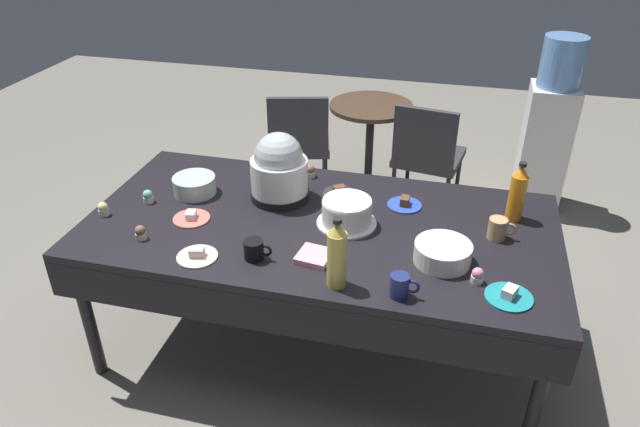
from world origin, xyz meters
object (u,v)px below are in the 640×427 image
(dessert_plate_charcoal, at_px, (339,192))
(coffee_mug_tan, at_px, (498,229))
(ceramic_snack_bowl, at_px, (443,253))
(cupcake_cocoa, at_px, (310,171))
(cupcake_vanilla, at_px, (477,276))
(soda_bottle_orange_juice, at_px, (517,193))
(slow_cooker, at_px, (279,169))
(dessert_plate_cobalt, at_px, (405,204))
(dessert_plate_teal, at_px, (509,296))
(coffee_mug_navy, at_px, (400,286))
(frosted_layer_cake, at_px, (347,213))
(coffee_mug_black, at_px, (254,250))
(dessert_plate_coral, at_px, (191,218))
(potluck_table, at_px, (320,234))
(cupcake_berry, at_px, (148,197))
(cupcake_mint, at_px, (103,209))
(cupcake_lemon, at_px, (140,233))
(round_cafe_table, at_px, (370,133))
(maroon_chair_left, at_px, (299,139))
(glass_salad_bowl, at_px, (194,185))
(water_cooler, at_px, (548,129))
(dessert_plate_cream, at_px, (197,255))
(maroon_chair_right, at_px, (427,153))

(dessert_plate_charcoal, height_order, coffee_mug_tan, coffee_mug_tan)
(ceramic_snack_bowl, height_order, cupcake_cocoa, ceramic_snack_bowl)
(cupcake_vanilla, distance_m, soda_bottle_orange_juice, 0.58)
(slow_cooker, distance_m, dessert_plate_cobalt, 0.64)
(dessert_plate_teal, distance_m, coffee_mug_navy, 0.43)
(frosted_layer_cake, distance_m, coffee_mug_black, 0.49)
(dessert_plate_coral, distance_m, dessert_plate_charcoal, 0.75)
(potluck_table, height_order, dessert_plate_coral, dessert_plate_coral)
(cupcake_berry, height_order, cupcake_mint, same)
(cupcake_lemon, bearing_deg, soda_bottle_orange_juice, 20.14)
(round_cafe_table, bearing_deg, maroon_chair_left, -155.15)
(dessert_plate_coral, xyz_separation_m, dessert_plate_cobalt, (0.96, 0.38, 0.00))
(dessert_plate_coral, bearing_deg, glass_salad_bowl, 110.62)
(dessert_plate_charcoal, distance_m, cupcake_berry, 0.96)
(cupcake_mint, bearing_deg, dessert_plate_coral, 8.72)
(dessert_plate_cobalt, xyz_separation_m, round_cafe_table, (-0.42, 1.44, -0.26))
(round_cafe_table, xyz_separation_m, water_cooler, (1.24, 0.16, 0.09))
(dessert_plate_cream, xyz_separation_m, dessert_plate_teal, (1.29, 0.04, 0.00))
(ceramic_snack_bowl, distance_m, dessert_plate_coral, 1.18)
(glass_salad_bowl, xyz_separation_m, dessert_plate_cobalt, (1.06, 0.13, -0.03))
(dessert_plate_cobalt, relative_size, cupcake_cocoa, 2.52)
(dessert_plate_cobalt, height_order, cupcake_mint, cupcake_mint)
(glass_salad_bowl, height_order, ceramic_snack_bowl, glass_salad_bowl)
(round_cafe_table, relative_size, water_cooler, 0.58)
(frosted_layer_cake, relative_size, dessert_plate_cobalt, 1.65)
(soda_bottle_orange_juice, xyz_separation_m, maroon_chair_right, (-0.49, 1.21, -0.39))
(dessert_plate_coral, height_order, maroon_chair_right, maroon_chair_right)
(potluck_table, bearing_deg, cupcake_lemon, -156.13)
(dessert_plate_teal, relative_size, coffee_mug_navy, 1.58)
(cupcake_lemon, bearing_deg, cupcake_mint, 152.33)
(ceramic_snack_bowl, relative_size, cupcake_berry, 3.59)
(maroon_chair_left, bearing_deg, cupcake_mint, -106.49)
(dessert_plate_coral, relative_size, maroon_chair_left, 0.21)
(maroon_chair_left, distance_m, round_cafe_table, 0.53)
(glass_salad_bowl, relative_size, round_cafe_table, 0.30)
(frosted_layer_cake, relative_size, cupcake_lemon, 4.16)
(dessert_plate_cobalt, height_order, cupcake_cocoa, cupcake_cocoa)
(cupcake_mint, xyz_separation_m, maroon_chair_left, (0.49, 1.66, -0.29))
(dessert_plate_charcoal, height_order, coffee_mug_black, coffee_mug_black)
(dessert_plate_charcoal, bearing_deg, maroon_chair_left, 115.20)
(ceramic_snack_bowl, relative_size, coffee_mug_navy, 2.06)
(dessert_plate_charcoal, xyz_separation_m, cupcake_mint, (-1.05, -0.48, 0.02))
(cupcake_berry, distance_m, maroon_chair_left, 1.56)
(dessert_plate_coral, bearing_deg, coffee_mug_navy, -17.81)
(coffee_mug_black, bearing_deg, maroon_chair_left, 100.27)
(dessert_plate_coral, bearing_deg, dessert_plate_teal, -9.45)
(coffee_mug_tan, bearing_deg, cupcake_mint, -172.09)
(coffee_mug_navy, distance_m, water_cooler, 2.44)
(dessert_plate_charcoal, xyz_separation_m, cupcake_cocoa, (-0.19, 0.15, 0.02))
(slow_cooker, height_order, cupcake_vanilla, slow_cooker)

